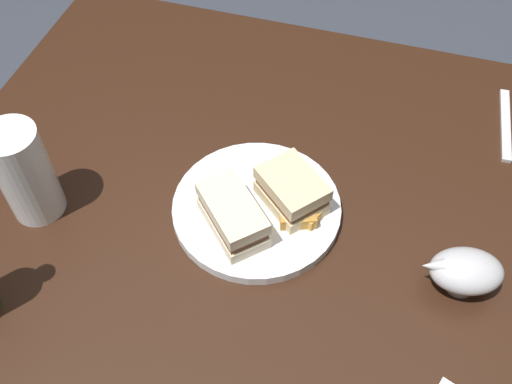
% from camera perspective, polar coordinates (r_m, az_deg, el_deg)
% --- Properties ---
extents(ground_plane, '(6.00, 6.00, 0.00)m').
position_cam_1_polar(ground_plane, '(1.65, -0.03, -16.77)').
color(ground_plane, '#333842').
extents(dining_table, '(1.07, 0.92, 0.76)m').
position_cam_1_polar(dining_table, '(1.30, -0.04, -10.67)').
color(dining_table, black).
rests_on(dining_table, ground).
extents(plate, '(0.27, 0.27, 0.02)m').
position_cam_1_polar(plate, '(0.95, 0.06, -1.57)').
color(plate, white).
rests_on(plate, dining_table).
extents(sandwich_half_left, '(0.13, 0.13, 0.06)m').
position_cam_1_polar(sandwich_half_left, '(0.89, -2.26, -2.26)').
color(sandwich_half_left, beige).
rests_on(sandwich_half_left, plate).
extents(sandwich_half_right, '(0.13, 0.13, 0.06)m').
position_cam_1_polar(sandwich_half_right, '(0.92, 3.46, 0.13)').
color(sandwich_half_right, beige).
rests_on(sandwich_half_right, plate).
extents(potato_wedge_front, '(0.06, 0.04, 0.02)m').
position_cam_1_polar(potato_wedge_front, '(0.91, 4.07, -2.77)').
color(potato_wedge_front, '#B77F33').
rests_on(potato_wedge_front, plate).
extents(potato_wedge_middle, '(0.04, 0.06, 0.02)m').
position_cam_1_polar(potato_wedge_middle, '(0.92, 5.59, -2.08)').
color(potato_wedge_middle, gold).
rests_on(potato_wedge_middle, plate).
extents(potato_wedge_back, '(0.06, 0.04, 0.02)m').
position_cam_1_polar(potato_wedge_back, '(0.91, -1.14, -3.18)').
color(potato_wedge_back, '#AD702D').
rests_on(potato_wedge_back, plate).
extents(pint_glass, '(0.08, 0.08, 0.17)m').
position_cam_1_polar(pint_glass, '(0.97, -21.11, 1.30)').
color(pint_glass, white).
rests_on(pint_glass, dining_table).
extents(gravy_boat, '(0.13, 0.10, 0.07)m').
position_cam_1_polar(gravy_boat, '(0.90, 19.41, -7.17)').
color(gravy_boat, '#B7B7BC').
rests_on(gravy_boat, dining_table).
extents(fork, '(0.03, 0.18, 0.01)m').
position_cam_1_polar(fork, '(1.16, 22.80, 5.99)').
color(fork, silver).
rests_on(fork, dining_table).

